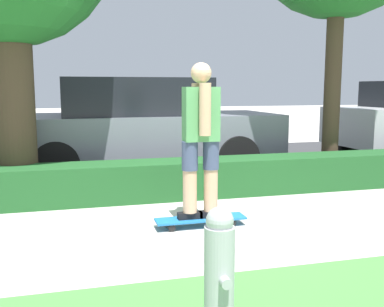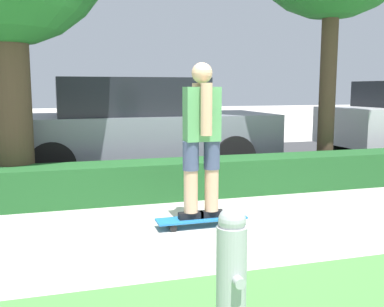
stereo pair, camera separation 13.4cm
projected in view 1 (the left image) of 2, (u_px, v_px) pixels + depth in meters
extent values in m
plane|color=#BCB7AD|center=(207.00, 234.00, 4.54)|extent=(60.00, 60.00, 0.00)
cube|color=#38383A|center=(144.00, 165.00, 8.56)|extent=(18.59, 5.00, 0.01)
cube|color=#1E5123|center=(173.00, 179.00, 6.04)|extent=(18.59, 0.60, 0.49)
cube|color=#1E6BAD|center=(200.00, 219.00, 4.76)|extent=(0.97, 0.24, 0.02)
cylinder|color=black|center=(232.00, 223.00, 4.77)|extent=(0.07, 0.04, 0.07)
cylinder|color=black|center=(227.00, 218.00, 4.94)|extent=(0.07, 0.04, 0.07)
cylinder|color=black|center=(172.00, 228.00, 4.60)|extent=(0.07, 0.04, 0.07)
cylinder|color=black|center=(168.00, 223.00, 4.77)|extent=(0.07, 0.04, 0.07)
cube|color=black|center=(190.00, 215.00, 4.73)|extent=(0.26, 0.09, 0.07)
cylinder|color=tan|center=(190.00, 177.00, 4.67)|extent=(0.15, 0.15, 0.75)
cylinder|color=#3D4766|center=(190.00, 156.00, 4.64)|extent=(0.17, 0.17, 0.30)
cube|color=black|center=(211.00, 214.00, 4.79)|extent=(0.26, 0.09, 0.07)
cylinder|color=tan|center=(211.00, 176.00, 4.73)|extent=(0.15, 0.15, 0.75)
cylinder|color=#3D4766|center=(211.00, 155.00, 4.69)|extent=(0.17, 0.17, 0.30)
cube|color=#519356|center=(201.00, 114.00, 4.60)|extent=(0.36, 0.20, 0.56)
cylinder|color=tan|center=(205.00, 109.00, 4.45)|extent=(0.12, 0.12, 0.52)
cylinder|color=tan|center=(197.00, 108.00, 4.74)|extent=(0.12, 0.12, 0.52)
sphere|color=tan|center=(201.00, 73.00, 4.54)|extent=(0.21, 0.21, 0.21)
cylinder|color=#423323|center=(14.00, 101.00, 5.74)|extent=(0.52, 0.52, 2.59)
cylinder|color=#423323|center=(333.00, 81.00, 7.03)|extent=(0.26, 0.26, 3.15)
cube|color=slate|center=(143.00, 134.00, 7.69)|extent=(4.59, 1.89, 0.67)
cube|color=black|center=(134.00, 96.00, 7.56)|extent=(2.40, 1.64, 0.61)
cylinder|color=black|center=(237.00, 157.00, 7.29)|extent=(0.70, 0.22, 0.70)
cylinder|color=black|center=(208.00, 144.00, 8.90)|extent=(0.70, 0.22, 0.70)
cylinder|color=black|center=(56.00, 164.00, 6.57)|extent=(0.70, 0.22, 0.70)
cylinder|color=black|center=(59.00, 149.00, 8.18)|extent=(0.70, 0.22, 0.70)
cylinder|color=black|center=(352.00, 140.00, 9.72)|extent=(0.67, 0.21, 0.67)
cylinder|color=#ADADB2|center=(219.00, 286.00, 2.54)|extent=(0.17, 0.17, 0.70)
sphere|color=#ADADB2|center=(220.00, 221.00, 2.48)|extent=(0.16, 0.16, 0.16)
cylinder|color=#ADADB2|center=(224.00, 281.00, 2.44)|extent=(0.06, 0.10, 0.06)
cylinder|color=#ADADB2|center=(215.00, 269.00, 2.61)|extent=(0.06, 0.10, 0.06)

